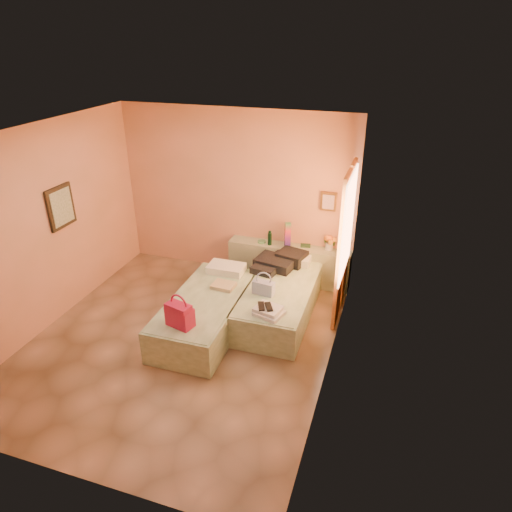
{
  "coord_description": "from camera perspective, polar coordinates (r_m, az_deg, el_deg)",
  "views": [
    {
      "loc": [
        2.55,
        -4.55,
        3.87
      ],
      "look_at": [
        0.8,
        0.85,
        1.03
      ],
      "focal_mm": 32.0,
      "sensor_mm": 36.0,
      "label": 1
    }
  ],
  "objects": [
    {
      "name": "rainbow_box",
      "position": [
        7.45,
        3.98,
        2.65
      ],
      "size": [
        0.12,
        0.12,
        0.41
      ],
      "primitive_type": "cube",
      "rotation": [
        0.0,
        0.0,
        0.4
      ],
      "color": "#B2153F",
      "rests_on": "headboard_ledge"
    },
    {
      "name": "room_walls",
      "position": [
        6.0,
        -6.3,
        6.09
      ],
      "size": [
        4.02,
        4.51,
        2.81
      ],
      "color": "#EC9C7D",
      "rests_on": "ground"
    },
    {
      "name": "magenta_handbag",
      "position": [
        5.83,
        -9.51,
        -7.24
      ],
      "size": [
        0.38,
        0.28,
        0.32
      ],
      "primitive_type": "cube",
      "rotation": [
        0.0,
        0.0,
        -0.26
      ],
      "color": "#B2153F",
      "rests_on": "bed_left"
    },
    {
      "name": "flower_vase",
      "position": [
        7.45,
        9.19,
        1.82
      ],
      "size": [
        0.29,
        0.29,
        0.29
      ],
      "primitive_type": "cube",
      "rotation": [
        0.0,
        0.0,
        -0.43
      ],
      "color": "white",
      "rests_on": "headboard_ledge"
    },
    {
      "name": "sandal_pair",
      "position": [
        6.0,
        1.12,
        -6.36
      ],
      "size": [
        0.22,
        0.25,
        0.02
      ],
      "primitive_type": "cube",
      "rotation": [
        0.0,
        0.0,
        0.38
      ],
      "color": "black",
      "rests_on": "towel_stack"
    },
    {
      "name": "small_dish",
      "position": [
        7.64,
        0.7,
        1.79
      ],
      "size": [
        0.14,
        0.14,
        0.03
      ],
      "primitive_type": "cylinder",
      "rotation": [
        0.0,
        0.0,
        0.04
      ],
      "color": "#529866",
      "rests_on": "headboard_ledge"
    },
    {
      "name": "ground",
      "position": [
        6.49,
        -9.24,
        -10.43
      ],
      "size": [
        4.5,
        4.5,
        0.0
      ],
      "primitive_type": "plane",
      "color": "tan",
      "rests_on": "ground"
    },
    {
      "name": "blue_handbag",
      "position": [
        6.44,
        0.96,
        -3.99
      ],
      "size": [
        0.32,
        0.17,
        0.2
      ],
      "primitive_type": "cube",
      "rotation": [
        0.0,
        0.0,
        -0.14
      ],
      "color": "#4663A8",
      "rests_on": "bed_right"
    },
    {
      "name": "khaki_garment",
      "position": [
        6.64,
        -4.08,
        -3.71
      ],
      "size": [
        0.34,
        0.28,
        0.06
      ],
      "primitive_type": "cube",
      "rotation": [
        0.0,
        0.0,
        -0.06
      ],
      "color": "tan",
      "rests_on": "bed_left"
    },
    {
      "name": "bed_right",
      "position": [
        6.82,
        2.97,
        -5.53
      ],
      "size": [
        0.92,
        2.01,
        0.5
      ],
      "primitive_type": "cube",
      "rotation": [
        0.0,
        0.0,
        0.01
      ],
      "color": "beige",
      "rests_on": "ground"
    },
    {
      "name": "towel_stack",
      "position": [
        6.01,
        1.65,
        -6.96
      ],
      "size": [
        0.42,
        0.39,
        0.1
      ],
      "primitive_type": "cube",
      "rotation": [
        0.0,
        0.0,
        -0.29
      ],
      "color": "silver",
      "rests_on": "bed_right"
    },
    {
      "name": "headboard_ledge",
      "position": [
        7.69,
        4.1,
        -0.94
      ],
      "size": [
        2.05,
        0.3,
        0.65
      ],
      "primitive_type": "cube",
      "color": "#9FAB8B",
      "rests_on": "ground"
    },
    {
      "name": "clothes_pile",
      "position": [
        7.15,
        2.85,
        -0.74
      ],
      "size": [
        0.74,
        0.74,
        0.19
      ],
      "primitive_type": "cube",
      "rotation": [
        0.0,
        0.0,
        -0.17
      ],
      "color": "black",
      "rests_on": "bed_right"
    },
    {
      "name": "green_book",
      "position": [
        7.56,
        6.21,
        1.29
      ],
      "size": [
        0.18,
        0.15,
        0.03
      ],
      "primitive_type": "cube",
      "rotation": [
        0.0,
        0.0,
        0.19
      ],
      "color": "#27492C",
      "rests_on": "headboard_ledge"
    },
    {
      "name": "water_bottle",
      "position": [
        7.53,
        1.73,
        2.25
      ],
      "size": [
        0.08,
        0.08,
        0.24
      ],
      "primitive_type": "cylinder",
      "rotation": [
        0.0,
        0.0,
        0.16
      ],
      "color": "#133621",
      "rests_on": "headboard_ledge"
    },
    {
      "name": "bed_left",
      "position": [
        6.56,
        -6.22,
        -7.09
      ],
      "size": [
        0.92,
        2.01,
        0.5
      ],
      "primitive_type": "cube",
      "rotation": [
        0.0,
        0.0,
        0.01
      ],
      "color": "beige",
      "rests_on": "ground"
    }
  ]
}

